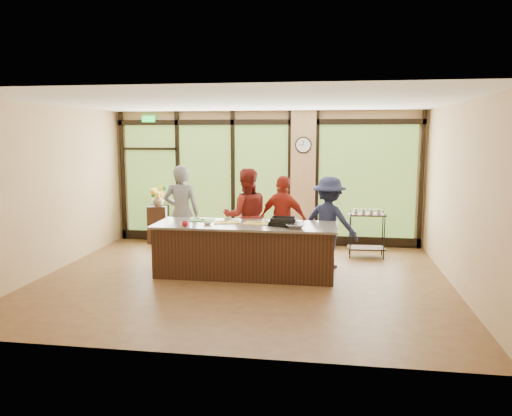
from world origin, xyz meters
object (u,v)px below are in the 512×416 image
(island_base, at_px, (245,251))
(flower_stand, at_px, (159,224))
(cook_right, at_px, (329,223))
(roasting_pan, at_px, (283,224))
(bar_cart, at_px, (367,228))
(cook_left, at_px, (182,213))

(island_base, relative_size, flower_stand, 3.62)
(cook_right, xyz_separation_m, roasting_pan, (-0.77, -0.81, 0.10))
(flower_stand, distance_m, bar_cart, 4.71)
(island_base, bearing_deg, roasting_pan, -6.24)
(island_base, xyz_separation_m, roasting_pan, (0.68, -0.07, 0.52))
(cook_left, relative_size, cook_right, 1.11)
(cook_left, bearing_deg, cook_right, 172.45)
(island_base, relative_size, cook_left, 1.63)
(cook_right, relative_size, bar_cart, 1.73)
(island_base, xyz_separation_m, cook_right, (1.45, 0.74, 0.42))
(island_base, height_order, roasting_pan, roasting_pan)
(cook_right, distance_m, bar_cart, 1.23)
(island_base, xyz_separation_m, cook_left, (-1.41, 0.82, 0.51))
(cook_left, height_order, flower_stand, cook_left)
(cook_left, height_order, cook_right, cook_left)
(island_base, xyz_separation_m, bar_cart, (2.21, 1.67, 0.15))
(island_base, bearing_deg, bar_cart, 37.16)
(roasting_pan, relative_size, flower_stand, 0.50)
(cook_left, height_order, roasting_pan, cook_left)
(roasting_pan, xyz_separation_m, bar_cart, (1.53, 1.75, -0.36))
(cook_right, bearing_deg, bar_cart, -107.16)
(flower_stand, height_order, bar_cart, bar_cart)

